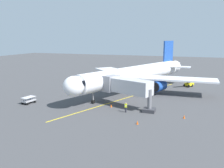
% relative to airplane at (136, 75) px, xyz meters
% --- Properties ---
extents(ground_plane, '(220.00, 220.00, 0.00)m').
position_rel_airplane_xyz_m(ground_plane, '(1.20, 0.87, -4.00)').
color(ground_plane, '#424244').
extents(apron_lead_in_line, '(14.60, 37.41, 0.01)m').
position_rel_airplane_xyz_m(apron_lead_in_line, '(0.10, 6.26, -4.00)').
color(apron_lead_in_line, yellow).
rests_on(apron_lead_in_line, ground).
extents(airplane, '(32.48, 38.78, 11.50)m').
position_rel_airplane_xyz_m(airplane, '(0.00, 0.00, 0.00)').
color(airplane, white).
rests_on(airplane, ground).
extents(jet_bridge, '(11.28, 6.44, 5.40)m').
position_rel_airplane_xyz_m(jet_bridge, '(-0.96, 12.46, -0.24)').
color(jet_bridge, '#B7B7BC').
rests_on(jet_bridge, ground).
extents(ground_crew_marshaller, '(0.44, 0.32, 1.71)m').
position_rel_airplane_xyz_m(ground_crew_marshaller, '(-2.53, 16.09, -3.12)').
color(ground_crew_marshaller, '#23232D').
rests_on(ground_crew_marshaller, ground).
extents(ground_crew_wing_walker, '(0.43, 0.31, 1.71)m').
position_rel_airplane_xyz_m(ground_crew_wing_walker, '(8.82, -3.57, -3.12)').
color(ground_crew_wing_walker, '#23232D').
rests_on(ground_crew_wing_walker, ground).
extents(belt_loader_near_nose, '(3.29, 4.58, 2.32)m').
position_rel_airplane_xyz_m(belt_loader_near_nose, '(-11.39, -10.18, -3.29)').
color(belt_loader_near_nose, yellow).
rests_on(belt_loader_near_nose, ground).
extents(baggage_cart_portside, '(1.84, 2.76, 1.27)m').
position_rel_airplane_xyz_m(baggage_cart_portside, '(16.59, 17.04, -3.35)').
color(baggage_cart_portside, '#9E9EA3').
rests_on(baggage_cart_portside, ground).
extents(tug_starboard_side, '(2.59, 2.74, 1.50)m').
position_rel_airplane_xyz_m(tug_starboard_side, '(17.06, -11.93, -3.30)').
color(tug_starboard_side, yellow).
rests_on(tug_starboard_side, ground).
extents(tug_rear_apron, '(2.69, 2.68, 1.50)m').
position_rel_airplane_xyz_m(tug_rear_apron, '(2.96, -12.65, -3.30)').
color(tug_rear_apron, black).
rests_on(tug_rear_apron, ground).
extents(safety_cone_nose_left, '(0.32, 0.32, 0.55)m').
position_rel_airplane_xyz_m(safety_cone_nose_left, '(0.86, 14.02, -3.73)').
color(safety_cone_nose_left, '#F2590F').
rests_on(safety_cone_nose_left, ground).
extents(safety_cone_nose_right, '(0.32, 0.32, 0.55)m').
position_rel_airplane_xyz_m(safety_cone_nose_right, '(-12.03, 16.01, -3.73)').
color(safety_cone_nose_right, '#F2590F').
rests_on(safety_cone_nose_right, ground).
extents(safety_cone_wing_port, '(0.32, 0.32, 0.55)m').
position_rel_airplane_xyz_m(safety_cone_wing_port, '(-5.78, 21.03, -3.73)').
color(safety_cone_wing_port, '#F2590F').
rests_on(safety_cone_wing_port, ground).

